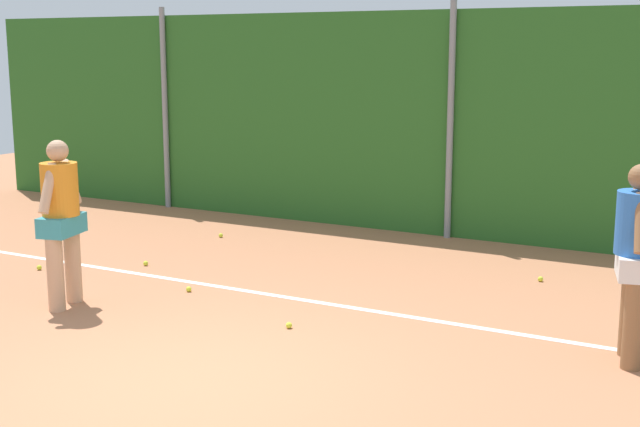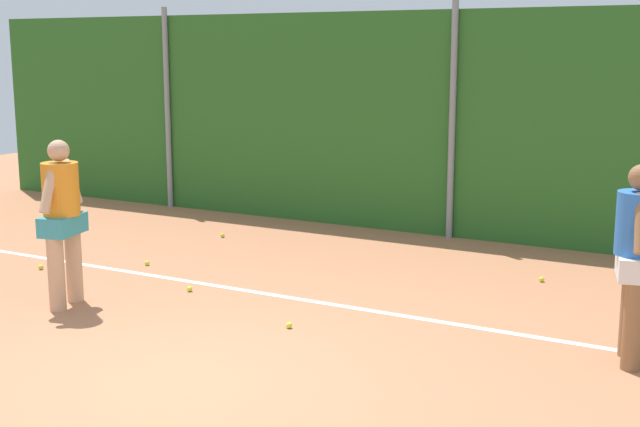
% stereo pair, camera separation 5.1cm
% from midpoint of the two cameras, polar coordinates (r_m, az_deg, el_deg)
% --- Properties ---
extents(ground_plane, '(29.02, 29.02, 0.00)m').
position_cam_midpoint_polar(ground_plane, '(9.40, -1.28, -6.96)').
color(ground_plane, '#B2704C').
extents(hedge_fence_backdrop, '(18.86, 0.25, 3.46)m').
position_cam_midpoint_polar(hedge_fence_backdrop, '(13.36, 9.13, 5.82)').
color(hedge_fence_backdrop, '#286023').
rests_on(hedge_fence_backdrop, ground_plane).
extents(fence_post_left, '(0.10, 0.10, 3.60)m').
position_cam_midpoint_polar(fence_post_left, '(15.89, -10.00, 6.85)').
color(fence_post_left, gray).
rests_on(fence_post_left, ground_plane).
extents(fence_post_center, '(0.10, 0.10, 3.60)m').
position_cam_midpoint_polar(fence_post_center, '(13.19, 8.88, 6.08)').
color(fence_post_center, gray).
rests_on(fence_post_center, ground_plane).
extents(court_baseline_paint, '(13.78, 0.10, 0.01)m').
position_cam_midpoint_polar(court_baseline_paint, '(9.91, 0.52, -5.98)').
color(court_baseline_paint, white).
rests_on(court_baseline_paint, ground_plane).
extents(player_foreground_near, '(0.45, 0.78, 1.90)m').
position_cam_midpoint_polar(player_foreground_near, '(10.00, -16.61, -0.02)').
color(player_foreground_near, tan).
rests_on(player_foreground_near, ground_plane).
extents(player_midcourt, '(0.44, 0.82, 1.86)m').
position_cam_midpoint_polar(player_midcourt, '(8.35, 20.42, -2.50)').
color(player_midcourt, '#8C603D').
rests_on(player_midcourt, ground_plane).
extents(tennis_ball_0, '(0.07, 0.07, 0.07)m').
position_cam_midpoint_polar(tennis_ball_0, '(9.07, -1.91, -7.42)').
color(tennis_ball_0, '#CCDB33').
rests_on(tennis_ball_0, ground_plane).
extents(tennis_ball_1, '(0.07, 0.07, 0.07)m').
position_cam_midpoint_polar(tennis_ball_1, '(11.16, 14.63, -4.25)').
color(tennis_ball_1, '#CCDB33').
rests_on(tennis_ball_1, ground_plane).
extents(tennis_ball_4, '(0.07, 0.07, 0.07)m').
position_cam_midpoint_polar(tennis_ball_4, '(13.39, -6.38, -1.44)').
color(tennis_ball_4, '#CCDB33').
rests_on(tennis_ball_4, ground_plane).
extents(tennis_ball_6, '(0.07, 0.07, 0.07)m').
position_cam_midpoint_polar(tennis_ball_6, '(11.97, -17.93, -3.41)').
color(tennis_ball_6, '#CCDB33').
rests_on(tennis_ball_6, ground_plane).
extents(tennis_ball_8, '(0.07, 0.07, 0.07)m').
position_cam_midpoint_polar(tennis_ball_8, '(11.83, -11.29, -3.25)').
color(tennis_ball_8, '#CCDB33').
rests_on(tennis_ball_8, ground_plane).
extents(tennis_ball_9, '(0.07, 0.07, 0.07)m').
position_cam_midpoint_polar(tennis_ball_9, '(10.49, -8.51, -4.97)').
color(tennis_ball_9, '#CCDB33').
rests_on(tennis_ball_9, ground_plane).
extents(tennis_ball_10, '(0.07, 0.07, 0.07)m').
position_cam_midpoint_polar(tennis_ball_10, '(10.01, 19.72, -6.29)').
color(tennis_ball_10, '#CCDB33').
rests_on(tennis_ball_10, ground_plane).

